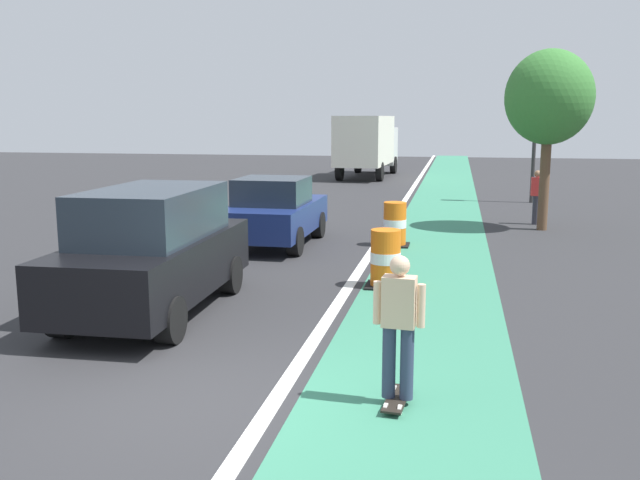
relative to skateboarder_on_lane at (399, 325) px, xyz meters
name	(u,v)px	position (x,y,z in m)	size (l,w,h in m)	color
ground_plane	(193,401)	(-2.26, -0.37, -0.91)	(100.00, 100.00, 0.00)	#2D2D30
bike_lane_strip	(439,234)	(0.14, 11.63, -0.91)	(2.50, 80.00, 0.01)	#387F60
lane_divider_stripe	(384,232)	(-1.36, 11.63, -0.91)	(0.20, 80.00, 0.01)	silver
skateboarder_on_lane	(399,325)	(0.00, 0.00, 0.00)	(0.57, 0.82, 1.69)	black
parked_suv_nearest	(154,250)	(-4.18, 2.90, 0.12)	(2.00, 4.64, 2.04)	black
parked_sedan_second	(275,212)	(-3.84, 9.13, -0.08)	(1.95, 4.12, 1.70)	navy
traffic_barrel_front	(385,259)	(-0.69, 5.36, -0.38)	(0.73, 0.73, 1.09)	orange
traffic_barrel_mid	(395,225)	(-0.90, 9.62, -0.38)	(0.73, 0.73, 1.09)	orange
delivery_truck_down_block	(367,142)	(-4.15, 29.40, 0.94)	(2.64, 7.69, 3.23)	silver
traffic_light_corner	(536,108)	(3.35, 19.45, 2.59)	(0.41, 0.32, 5.10)	#2D2D2D
pedestrian_crossing	(537,196)	(2.91, 13.93, -0.05)	(0.34, 0.20, 1.61)	#33333D
street_tree_sidewalk	(549,98)	(2.99, 12.91, 2.76)	(2.40, 2.40, 5.00)	brown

